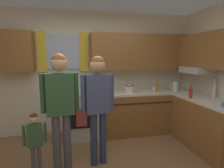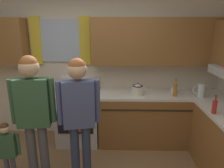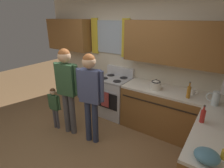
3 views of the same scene
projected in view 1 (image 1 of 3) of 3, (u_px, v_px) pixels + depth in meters
name	position (u px, v px, depth m)	size (l,w,h in m)	color
back_wall_unit	(90.00, 64.00, 3.88)	(4.60, 0.42, 2.60)	beige
kitchen_counter_run	(167.00, 116.00, 3.70)	(2.10, 1.97, 0.90)	brown
stove_oven	(81.00, 115.00, 3.72)	(0.70, 0.67, 1.10)	silver
bottle_tall_clear	(214.00, 90.00, 3.33)	(0.07, 0.07, 0.37)	silver
bottle_oil_amber	(157.00, 87.00, 3.83)	(0.06, 0.06, 0.29)	#B27223
bottle_sauce_red	(191.00, 93.00, 3.25)	(0.06, 0.06, 0.25)	red
mug_ceramic_white	(155.00, 88.00, 4.03)	(0.13, 0.08, 0.09)	white
stovetop_kettle	(130.00, 88.00, 3.76)	(0.27, 0.20, 0.21)	silver
water_pitcher	(175.00, 87.00, 3.88)	(0.19, 0.11, 0.22)	silver
adult_holding_child	(60.00, 99.00, 2.52)	(0.52, 0.23, 1.68)	#4C4C51
adult_in_plaid	(98.00, 98.00, 2.67)	(0.50, 0.23, 1.65)	#2D3856
small_child	(35.00, 137.00, 2.45)	(0.30, 0.12, 0.89)	#4C4C56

